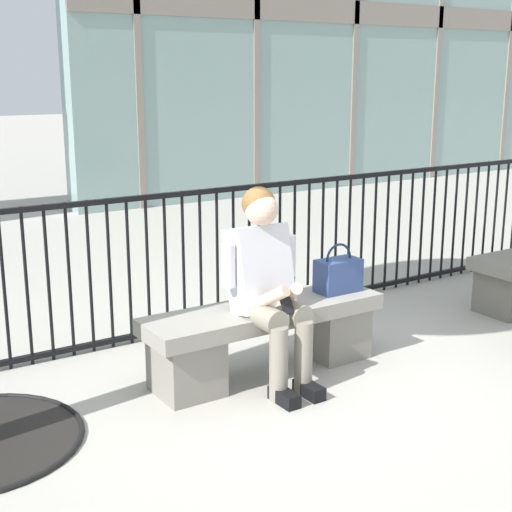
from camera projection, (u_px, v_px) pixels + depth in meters
name	position (u px, v px, depth m)	size (l,w,h in m)	color
ground_plane	(265.00, 372.00, 4.71)	(60.00, 60.00, 0.00)	#B2ADA3
stone_bench	(265.00, 333.00, 4.65)	(1.60, 0.44, 0.45)	gray
seated_person_with_phone	(268.00, 281.00, 4.42)	(0.52, 0.66, 1.21)	gray
handbag_on_bench	(338.00, 275.00, 4.88)	(0.30, 0.17, 0.33)	#33477F
plaza_railing	(192.00, 261.00, 5.36)	(8.66, 0.04, 1.06)	black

